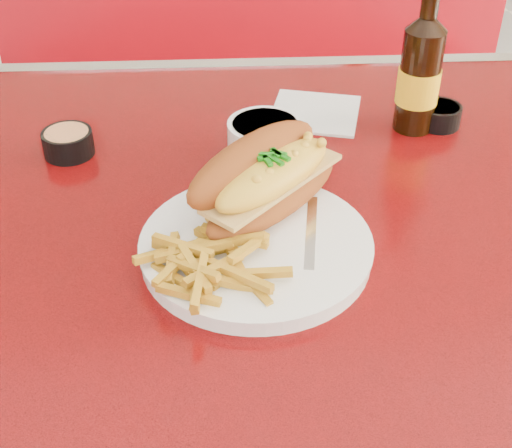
{
  "coord_description": "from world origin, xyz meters",
  "views": [
    {
      "loc": [
        -0.08,
        -0.66,
        1.25
      ],
      "look_at": [
        -0.05,
        -0.08,
        0.81
      ],
      "focal_mm": 50.0,
      "sensor_mm": 36.0,
      "label": 1
    }
  ],
  "objects_px": {
    "fork": "(311,222)",
    "dinner_plate": "(256,247)",
    "diner_table": "(288,310)",
    "sauce_cup_right": "(439,114)",
    "booth_bench_far": "(255,177)",
    "mac_hoagie": "(266,177)",
    "sauce_cup_left": "(68,142)",
    "beer_bottle": "(420,71)",
    "gravy_ramekin": "(265,140)"
  },
  "relations": [
    {
      "from": "sauce_cup_left",
      "to": "sauce_cup_right",
      "type": "distance_m",
      "value": 0.49
    },
    {
      "from": "mac_hoagie",
      "to": "fork",
      "type": "xyz_separation_m",
      "value": [
        0.05,
        -0.03,
        -0.04
      ]
    },
    {
      "from": "booth_bench_far",
      "to": "beer_bottle",
      "type": "distance_m",
      "value": 0.87
    },
    {
      "from": "fork",
      "to": "mac_hoagie",
      "type": "bearing_deg",
      "value": 63.19
    },
    {
      "from": "sauce_cup_right",
      "to": "beer_bottle",
      "type": "distance_m",
      "value": 0.08
    },
    {
      "from": "dinner_plate",
      "to": "sauce_cup_right",
      "type": "xyz_separation_m",
      "value": [
        0.26,
        0.27,
        0.01
      ]
    },
    {
      "from": "diner_table",
      "to": "mac_hoagie",
      "type": "height_order",
      "value": "mac_hoagie"
    },
    {
      "from": "diner_table",
      "to": "sauce_cup_right",
      "type": "height_order",
      "value": "sauce_cup_right"
    },
    {
      "from": "booth_bench_far",
      "to": "mac_hoagie",
      "type": "bearing_deg",
      "value": -92.17
    },
    {
      "from": "fork",
      "to": "sauce_cup_left",
      "type": "height_order",
      "value": "sauce_cup_left"
    },
    {
      "from": "sauce_cup_left",
      "to": "gravy_ramekin",
      "type": "bearing_deg",
      "value": -6.16
    },
    {
      "from": "gravy_ramekin",
      "to": "beer_bottle",
      "type": "relative_size",
      "value": 0.56
    },
    {
      "from": "mac_hoagie",
      "to": "sauce_cup_left",
      "type": "xyz_separation_m",
      "value": [
        -0.24,
        0.15,
        -0.04
      ]
    },
    {
      "from": "diner_table",
      "to": "dinner_plate",
      "type": "height_order",
      "value": "dinner_plate"
    },
    {
      "from": "mac_hoagie",
      "to": "sauce_cup_right",
      "type": "xyz_separation_m",
      "value": [
        0.25,
        0.2,
        -0.04
      ]
    },
    {
      "from": "mac_hoagie",
      "to": "gravy_ramekin",
      "type": "distance_m",
      "value": 0.13
    },
    {
      "from": "dinner_plate",
      "to": "sauce_cup_right",
      "type": "distance_m",
      "value": 0.38
    },
    {
      "from": "diner_table",
      "to": "sauce_cup_left",
      "type": "distance_m",
      "value": 0.35
    },
    {
      "from": "dinner_plate",
      "to": "mac_hoagie",
      "type": "xyz_separation_m",
      "value": [
        0.01,
        0.06,
        0.05
      ]
    },
    {
      "from": "dinner_plate",
      "to": "beer_bottle",
      "type": "xyz_separation_m",
      "value": [
        0.23,
        0.26,
        0.07
      ]
    },
    {
      "from": "diner_table",
      "to": "gravy_ramekin",
      "type": "height_order",
      "value": "gravy_ramekin"
    },
    {
      "from": "mac_hoagie",
      "to": "beer_bottle",
      "type": "relative_size",
      "value": 0.97
    },
    {
      "from": "mac_hoagie",
      "to": "sauce_cup_left",
      "type": "bearing_deg",
      "value": 101.26
    },
    {
      "from": "sauce_cup_left",
      "to": "dinner_plate",
      "type": "bearing_deg",
      "value": -43.56
    },
    {
      "from": "mac_hoagie",
      "to": "fork",
      "type": "relative_size",
      "value": 1.36
    },
    {
      "from": "sauce_cup_right",
      "to": "gravy_ramekin",
      "type": "bearing_deg",
      "value": -162.37
    },
    {
      "from": "sauce_cup_right",
      "to": "mac_hoagie",
      "type": "bearing_deg",
      "value": -140.75
    },
    {
      "from": "diner_table",
      "to": "fork",
      "type": "height_order",
      "value": "fork"
    },
    {
      "from": "booth_bench_far",
      "to": "fork",
      "type": "relative_size",
      "value": 7.66
    },
    {
      "from": "gravy_ramekin",
      "to": "sauce_cup_left",
      "type": "height_order",
      "value": "gravy_ramekin"
    },
    {
      "from": "dinner_plate",
      "to": "fork",
      "type": "distance_m",
      "value": 0.07
    },
    {
      "from": "diner_table",
      "to": "beer_bottle",
      "type": "xyz_separation_m",
      "value": [
        0.18,
        0.18,
        0.24
      ]
    },
    {
      "from": "mac_hoagie",
      "to": "beer_bottle",
      "type": "distance_m",
      "value": 0.29
    },
    {
      "from": "mac_hoagie",
      "to": "sauce_cup_right",
      "type": "distance_m",
      "value": 0.32
    },
    {
      "from": "diner_table",
      "to": "fork",
      "type": "xyz_separation_m",
      "value": [
        0.02,
        -0.05,
        0.18
      ]
    },
    {
      "from": "booth_bench_far",
      "to": "fork",
      "type": "distance_m",
      "value": 1.0
    },
    {
      "from": "booth_bench_far",
      "to": "dinner_plate",
      "type": "relative_size",
      "value": 3.97
    },
    {
      "from": "sauce_cup_right",
      "to": "dinner_plate",
      "type": "bearing_deg",
      "value": -134.62
    },
    {
      "from": "fork",
      "to": "gravy_ramekin",
      "type": "relative_size",
      "value": 1.28
    },
    {
      "from": "diner_table",
      "to": "gravy_ramekin",
      "type": "relative_size",
      "value": 10.08
    },
    {
      "from": "booth_bench_far",
      "to": "diner_table",
      "type": "bearing_deg",
      "value": -90.0
    },
    {
      "from": "fork",
      "to": "dinner_plate",
      "type": "bearing_deg",
      "value": 124.42
    },
    {
      "from": "gravy_ramekin",
      "to": "booth_bench_far",
      "type": "bearing_deg",
      "value": 87.99
    },
    {
      "from": "gravy_ramekin",
      "to": "sauce_cup_right",
      "type": "relative_size",
      "value": 1.8
    },
    {
      "from": "dinner_plate",
      "to": "mac_hoagie",
      "type": "bearing_deg",
      "value": 77.37
    },
    {
      "from": "booth_bench_far",
      "to": "sauce_cup_left",
      "type": "bearing_deg",
      "value": -112.05
    },
    {
      "from": "beer_bottle",
      "to": "sauce_cup_left",
      "type": "bearing_deg",
      "value": -174.32
    },
    {
      "from": "gravy_ramekin",
      "to": "sauce_cup_left",
      "type": "distance_m",
      "value": 0.25
    },
    {
      "from": "diner_table",
      "to": "sauce_cup_left",
      "type": "xyz_separation_m",
      "value": [
        -0.27,
        0.14,
        0.18
      ]
    },
    {
      "from": "diner_table",
      "to": "sauce_cup_right",
      "type": "xyz_separation_m",
      "value": [
        0.22,
        0.19,
        0.18
      ]
    }
  ]
}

